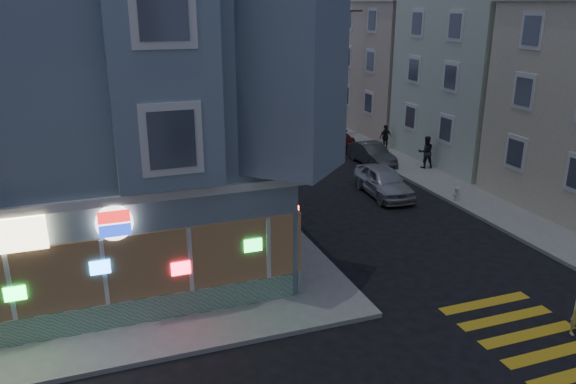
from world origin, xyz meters
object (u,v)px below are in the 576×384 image
utility_pole (345,69)px  parked_car_c (330,134)px  traffic_signal (288,190)px  parked_car_a (384,181)px  parked_car_b (372,154)px  parked_car_d (307,121)px  pedestrian_a (426,152)px  fire_hydrant (457,193)px  street_tree_near (314,72)px  street_tree_far (281,62)px  pedestrian_b (385,137)px

utility_pole → parked_car_c: utility_pole is taller
parked_car_c → traffic_signal: bearing=-114.6°
parked_car_a → parked_car_b: (2.10, 5.20, -0.10)m
parked_car_d → pedestrian_a: bearing=-77.8°
parked_car_d → fire_hydrant: (0.60, -17.84, -0.12)m
utility_pole → traffic_signal: utility_pole is taller
street_tree_near → traffic_signal: bearing=-114.1°
parked_car_b → fire_hydrant: bearing=-86.7°
parked_car_a → fire_hydrant: parked_car_a is taller
traffic_signal → fire_hydrant: size_ratio=6.98×
street_tree_near → parked_car_d: (-1.50, -2.29, -3.30)m
street_tree_near → utility_pole: bearing=-91.9°
parked_car_d → traffic_signal: size_ratio=0.95×
street_tree_far → utility_pole: bearing=-90.8°
parked_car_c → traffic_signal: traffic_signal is taller
street_tree_far → fire_hydrant: 28.35m
utility_pole → traffic_signal: (-11.02, -19.12, -1.39)m
street_tree_far → pedestrian_a: size_ratio=2.90×
street_tree_far → parked_car_b: street_tree_far is taller
street_tree_far → traffic_signal: size_ratio=1.10×
street_tree_near → parked_car_b: (-1.50, -12.69, -3.30)m
street_tree_near → parked_car_a: street_tree_near is taller
parked_car_a → parked_car_b: bearing=72.2°
pedestrian_b → parked_car_c: pedestrian_b is taller
parked_car_a → parked_car_c: 10.54m
pedestrian_b → traffic_signal: bearing=40.8°
pedestrian_a → pedestrian_b: bearing=-74.9°
parked_car_b → street_tree_far: bearing=84.5°
street_tree_near → street_tree_far: bearing=90.0°
street_tree_near → pedestrian_b: (0.80, -10.17, -3.01)m
pedestrian_a → traffic_signal: traffic_signal is taller
street_tree_far → parked_car_c: bearing=-96.8°
pedestrian_b → fire_hydrant: size_ratio=2.25×
parked_car_a → fire_hydrant: bearing=-35.5°
parked_car_a → traffic_signal: size_ratio=0.89×
utility_pole → street_tree_near: utility_pole is taller
street_tree_near → pedestrian_a: bearing=-86.9°
parked_car_d → parked_car_a: bearing=-95.9°
utility_pole → parked_car_a: 13.02m
parked_car_d → traffic_signal: (-9.72, -22.83, 2.77)m
fire_hydrant → traffic_signal: bearing=-154.2°
parked_car_b → parked_car_d: bearing=88.7°
utility_pole → parked_car_c: 4.64m
street_tree_near → traffic_signal: 27.52m
street_tree_far → pedestrian_a: 22.98m
pedestrian_b → parked_car_c: (-2.66, 2.68, -0.20)m
parked_car_c → parked_car_d: size_ratio=1.09×
parked_car_a → traffic_signal: bearing=-132.3°
parked_car_b → parked_car_c: 5.21m
street_tree_near → parked_car_b: street_tree_near is taller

